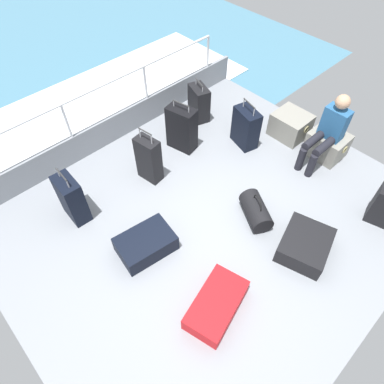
{
  "coord_description": "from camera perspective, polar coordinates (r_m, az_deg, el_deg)",
  "views": [
    {
      "loc": [
        1.76,
        -2.03,
        3.73
      ],
      "look_at": [
        -0.34,
        -0.04,
        0.25
      ],
      "focal_mm": 32.02,
      "sensor_mm": 36.0,
      "label": 1
    }
  ],
  "objects": [
    {
      "name": "sea_wake",
      "position": [
        7.03,
        -18.79,
        11.97
      ],
      "size": [
        12.0,
        12.0,
        0.01
      ],
      "color": "teal",
      "rests_on": "ground_plane"
    },
    {
      "name": "gunwale_port",
      "position": [
        5.65,
        -12.81,
        10.44
      ],
      "size": [
        0.06,
        5.2,
        0.45
      ],
      "primitive_type": "cube",
      "color": "gray",
      "rests_on": "ground_plane"
    },
    {
      "name": "suitcase_8",
      "position": [
        4.83,
        -7.22,
        5.41
      ],
      "size": [
        0.37,
        0.24,
        0.87
      ],
      "color": "black",
      "rests_on": "ground_plane"
    },
    {
      "name": "duffel_bag",
      "position": [
        4.55,
        10.59,
        -3.07
      ],
      "size": [
        0.61,
        0.5,
        0.41
      ],
      "color": "black",
      "rests_on": "ground_plane"
    },
    {
      "name": "cargo_crate_0",
      "position": [
        5.82,
        16.08,
        10.66
      ],
      "size": [
        0.58,
        0.49,
        0.39
      ],
      "color": "gray",
      "rests_on": "ground_plane"
    },
    {
      "name": "suitcase_0",
      "position": [
        4.61,
        -19.37,
        -1.1
      ],
      "size": [
        0.41,
        0.25,
        0.8
      ],
      "color": "black",
      "rests_on": "ground_plane"
    },
    {
      "name": "railing_port",
      "position": [
        5.32,
        -13.87,
        15.03
      ],
      "size": [
        0.04,
        4.2,
        1.02
      ],
      "color": "silver",
      "rests_on": "ground_plane"
    },
    {
      "name": "cargo_crate_1",
      "position": [
        5.64,
        21.55,
        7.38
      ],
      "size": [
        0.57,
        0.46,
        0.39
      ],
      "color": "gray",
      "rests_on": "ground_plane"
    },
    {
      "name": "suitcase_3",
      "position": [
        5.9,
        1.17,
        14.59
      ],
      "size": [
        0.45,
        0.35,
        0.69
      ],
      "color": "black",
      "rests_on": "ground_plane"
    },
    {
      "name": "ground_plane",
      "position": [
        4.62,
        3.26,
        -4.33
      ],
      "size": [
        4.4,
        5.2,
        0.06
      ],
      "primitive_type": "cube",
      "color": "gray"
    },
    {
      "name": "passenger_seated",
      "position": [
        5.27,
        21.69,
        9.49
      ],
      "size": [
        0.34,
        0.66,
        1.09
      ],
      "color": "#26598C",
      "rests_on": "ground_plane"
    },
    {
      "name": "suitcase_5",
      "position": [
        5.28,
        -1.71,
        10.53
      ],
      "size": [
        0.48,
        0.33,
        0.82
      ],
      "color": "black",
      "rests_on": "ground_plane"
    },
    {
      "name": "suitcase_7",
      "position": [
        5.43,
        8.93,
        10.55
      ],
      "size": [
        0.48,
        0.35,
        0.77
      ],
      "color": "black",
      "rests_on": "ground_plane"
    },
    {
      "name": "suitcase_1",
      "position": [
        4.26,
        -7.7,
        -8.54
      ],
      "size": [
        0.55,
        0.73,
        0.25
      ],
      "color": "black",
      "rests_on": "ground_plane"
    },
    {
      "name": "suitcase_4",
      "position": [
        3.9,
        4.08,
        -18.2
      ],
      "size": [
        0.61,
        0.85,
        0.22
      ],
      "color": "red",
      "rests_on": "ground_plane"
    },
    {
      "name": "suitcase_2",
      "position": [
        4.43,
        18.29,
        -8.38
      ],
      "size": [
        0.71,
        0.78,
        0.25
      ],
      "color": "black",
      "rests_on": "ground_plane"
    }
  ]
}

